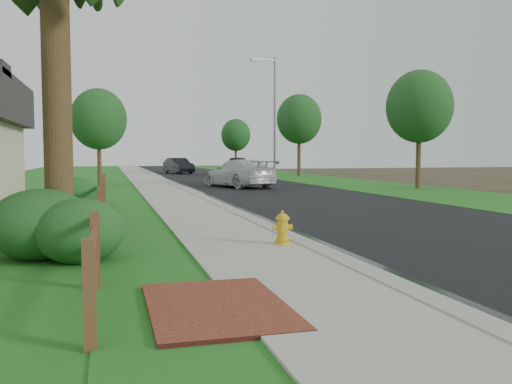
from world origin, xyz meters
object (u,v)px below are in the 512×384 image
object	(u,v)px
dark_car_mid	(237,166)
streetlight	(273,111)
white_suv	(239,173)
ranch_fence	(101,206)
fire_hydrant	(283,229)

from	to	relation	value
dark_car_mid	streetlight	world-z (taller)	streetlight
dark_car_mid	white_suv	bearing A→B (deg)	89.85
ranch_fence	streetlight	distance (m)	28.51
fire_hydrant	streetlight	xyz separation A→B (m)	(8.63, 28.87, 4.72)
ranch_fence	dark_car_mid	xyz separation A→B (m)	(10.80, 31.36, 0.25)
white_suv	dark_car_mid	distance (m)	15.70
white_suv	streetlight	xyz separation A→B (m)	(4.86, 9.34, 4.33)
fire_hydrant	white_suv	bearing A→B (deg)	79.05
ranch_fence	white_suv	distance (m)	17.63
ranch_fence	fire_hydrant	xyz separation A→B (m)	(3.50, -3.47, -0.21)
dark_car_mid	streetlight	size ratio (longest dim) A/B	0.55
streetlight	fire_hydrant	bearing A→B (deg)	-106.65
white_suv	fire_hydrant	bearing A→B (deg)	61.64
streetlight	ranch_fence	bearing A→B (deg)	-115.53
ranch_fence	dark_car_mid	distance (m)	33.17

